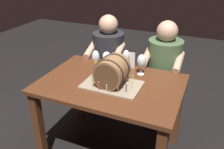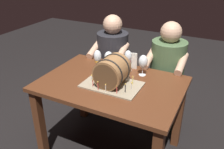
{
  "view_description": "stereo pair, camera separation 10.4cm",
  "coord_description": "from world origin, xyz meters",
  "px_view_note": "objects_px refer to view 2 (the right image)",
  "views": [
    {
      "loc": [
        0.73,
        -1.65,
        1.72
      ],
      "look_at": [
        0.03,
        -0.04,
        0.84
      ],
      "focal_mm": 38.91,
      "sensor_mm": 36.0,
      "label": 1
    },
    {
      "loc": [
        0.82,
        -1.61,
        1.72
      ],
      "look_at": [
        0.03,
        -0.04,
        0.84
      ],
      "focal_mm": 38.91,
      "sensor_mm": 36.0,
      "label": 2
    }
  ],
  "objects_px": {
    "barrel_cake": "(112,73)",
    "wine_glass_rose": "(128,57)",
    "wine_glass_empty": "(143,62)",
    "wine_glass_red": "(109,57)",
    "dining_table": "(111,95)",
    "person_seated_right": "(166,80)",
    "wine_glass_amber": "(98,57)",
    "menu_card": "(131,61)",
    "person_seated_left": "(112,69)"
  },
  "relations": [
    {
      "from": "barrel_cake",
      "to": "wine_glass_rose",
      "type": "relative_size",
      "value": 2.41
    },
    {
      "from": "person_seated_left",
      "to": "person_seated_right",
      "type": "bearing_deg",
      "value": 0.0
    },
    {
      "from": "barrel_cake",
      "to": "wine_glass_amber",
      "type": "height_order",
      "value": "barrel_cake"
    },
    {
      "from": "wine_glass_rose",
      "to": "dining_table",
      "type": "bearing_deg",
      "value": -96.16
    },
    {
      "from": "barrel_cake",
      "to": "wine_glass_rose",
      "type": "bearing_deg",
      "value": 89.97
    },
    {
      "from": "wine_glass_amber",
      "to": "menu_card",
      "type": "relative_size",
      "value": 1.26
    },
    {
      "from": "wine_glass_red",
      "to": "wine_glass_rose",
      "type": "bearing_deg",
      "value": 13.87
    },
    {
      "from": "wine_glass_rose",
      "to": "person_seated_left",
      "type": "xyz_separation_m",
      "value": [
        -0.34,
        0.36,
        -0.34
      ]
    },
    {
      "from": "wine_glass_rose",
      "to": "person_seated_left",
      "type": "bearing_deg",
      "value": 133.12
    },
    {
      "from": "wine_glass_empty",
      "to": "menu_card",
      "type": "distance_m",
      "value": 0.17
    },
    {
      "from": "menu_card",
      "to": "wine_glass_amber",
      "type": "bearing_deg",
      "value": -150.01
    },
    {
      "from": "wine_glass_rose",
      "to": "person_seated_left",
      "type": "distance_m",
      "value": 0.6
    },
    {
      "from": "menu_card",
      "to": "person_seated_right",
      "type": "distance_m",
      "value": 0.5
    },
    {
      "from": "wine_glass_rose",
      "to": "person_seated_right",
      "type": "relative_size",
      "value": 0.17
    },
    {
      "from": "person_seated_left",
      "to": "person_seated_right",
      "type": "xyz_separation_m",
      "value": [
        0.62,
        0.0,
        0.0
      ]
    },
    {
      "from": "menu_card",
      "to": "person_seated_left",
      "type": "height_order",
      "value": "person_seated_left"
    },
    {
      "from": "person_seated_left",
      "to": "wine_glass_red",
      "type": "bearing_deg",
      "value": -67.94
    },
    {
      "from": "dining_table",
      "to": "person_seated_right",
      "type": "distance_m",
      "value": 0.72
    },
    {
      "from": "dining_table",
      "to": "wine_glass_amber",
      "type": "height_order",
      "value": "wine_glass_amber"
    },
    {
      "from": "person_seated_right",
      "to": "wine_glass_rose",
      "type": "bearing_deg",
      "value": -127.7
    },
    {
      "from": "wine_glass_amber",
      "to": "person_seated_right",
      "type": "relative_size",
      "value": 0.18
    },
    {
      "from": "menu_card",
      "to": "person_seated_left",
      "type": "distance_m",
      "value": 0.55
    },
    {
      "from": "dining_table",
      "to": "barrel_cake",
      "type": "relative_size",
      "value": 2.52
    },
    {
      "from": "person_seated_left",
      "to": "menu_card",
      "type": "bearing_deg",
      "value": -41.34
    },
    {
      "from": "dining_table",
      "to": "person_seated_right",
      "type": "height_order",
      "value": "person_seated_right"
    },
    {
      "from": "dining_table",
      "to": "wine_glass_amber",
      "type": "distance_m",
      "value": 0.36
    },
    {
      "from": "wine_glass_red",
      "to": "person_seated_right",
      "type": "bearing_deg",
      "value": 41.71
    },
    {
      "from": "dining_table",
      "to": "wine_glass_red",
      "type": "xyz_separation_m",
      "value": [
        -0.15,
        0.23,
        0.24
      ]
    },
    {
      "from": "barrel_cake",
      "to": "wine_glass_amber",
      "type": "distance_m",
      "value": 0.31
    },
    {
      "from": "wine_glass_red",
      "to": "wine_glass_amber",
      "type": "height_order",
      "value": "wine_glass_amber"
    },
    {
      "from": "menu_card",
      "to": "person_seated_left",
      "type": "bearing_deg",
      "value": 132.69
    },
    {
      "from": "menu_card",
      "to": "person_seated_left",
      "type": "relative_size",
      "value": 0.14
    },
    {
      "from": "menu_card",
      "to": "person_seated_right",
      "type": "height_order",
      "value": "person_seated_right"
    },
    {
      "from": "wine_glass_amber",
      "to": "menu_card",
      "type": "distance_m",
      "value": 0.32
    },
    {
      "from": "person_seated_right",
      "to": "dining_table",
      "type": "bearing_deg",
      "value": -115.87
    },
    {
      "from": "menu_card",
      "to": "person_seated_right",
      "type": "relative_size",
      "value": 0.14
    },
    {
      "from": "dining_table",
      "to": "wine_glass_empty",
      "type": "xyz_separation_m",
      "value": [
        0.19,
        0.25,
        0.25
      ]
    },
    {
      "from": "barrel_cake",
      "to": "wine_glass_empty",
      "type": "relative_size",
      "value": 2.47
    },
    {
      "from": "wine_glass_rose",
      "to": "menu_card",
      "type": "bearing_deg",
      "value": 77.06
    },
    {
      "from": "barrel_cake",
      "to": "person_seated_right",
      "type": "relative_size",
      "value": 0.41
    },
    {
      "from": "dining_table",
      "to": "menu_card",
      "type": "distance_m",
      "value": 0.39
    },
    {
      "from": "wine_glass_empty",
      "to": "wine_glass_red",
      "type": "relative_size",
      "value": 1.13
    },
    {
      "from": "wine_glass_empty",
      "to": "person_seated_left",
      "type": "relative_size",
      "value": 0.17
    },
    {
      "from": "dining_table",
      "to": "person_seated_right",
      "type": "xyz_separation_m",
      "value": [
        0.31,
        0.64,
        -0.08
      ]
    },
    {
      "from": "wine_glass_amber",
      "to": "wine_glass_red",
      "type": "bearing_deg",
      "value": 52.8
    },
    {
      "from": "wine_glass_red",
      "to": "person_seated_left",
      "type": "relative_size",
      "value": 0.15
    },
    {
      "from": "dining_table",
      "to": "wine_glass_amber",
      "type": "bearing_deg",
      "value": 145.52
    },
    {
      "from": "person_seated_left",
      "to": "wine_glass_amber",
      "type": "bearing_deg",
      "value": -78.82
    },
    {
      "from": "menu_card",
      "to": "person_seated_right",
      "type": "xyz_separation_m",
      "value": [
        0.27,
        0.31,
        -0.29
      ]
    },
    {
      "from": "dining_table",
      "to": "menu_card",
      "type": "bearing_deg",
      "value": 82.73
    }
  ]
}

